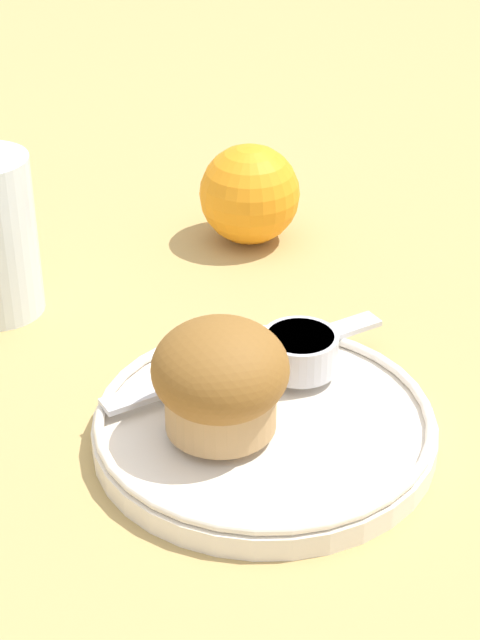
% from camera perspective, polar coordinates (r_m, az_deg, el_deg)
% --- Properties ---
extents(ground_plane, '(3.00, 3.00, 0.00)m').
position_cam_1_polar(ground_plane, '(0.62, 0.31, -6.16)').
color(ground_plane, tan).
extents(plate, '(0.20, 0.20, 0.02)m').
position_cam_1_polar(plate, '(0.61, 1.31, -5.70)').
color(plate, silver).
rests_on(plate, ground_plane).
extents(muffin, '(0.08, 0.08, 0.06)m').
position_cam_1_polar(muffin, '(0.58, -1.06, -3.15)').
color(muffin, tan).
rests_on(muffin, plate).
extents(cream_ramekin, '(0.05, 0.05, 0.02)m').
position_cam_1_polar(cream_ramekin, '(0.64, 3.22, -1.61)').
color(cream_ramekin, silver).
rests_on(cream_ramekin, plate).
extents(berry_pair, '(0.03, 0.02, 0.02)m').
position_cam_1_polar(berry_pair, '(0.64, 1.25, -1.64)').
color(berry_pair, '#4C194C').
rests_on(berry_pair, plate).
extents(butter_knife, '(0.19, 0.02, 0.00)m').
position_cam_1_polar(butter_knife, '(0.65, 0.43, -2.15)').
color(butter_knife, silver).
rests_on(butter_knife, plate).
extents(orange_fruit, '(0.08, 0.08, 0.08)m').
position_cam_1_polar(orange_fruit, '(0.82, 0.52, 6.73)').
color(orange_fruit, orange).
rests_on(orange_fruit, ground_plane).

